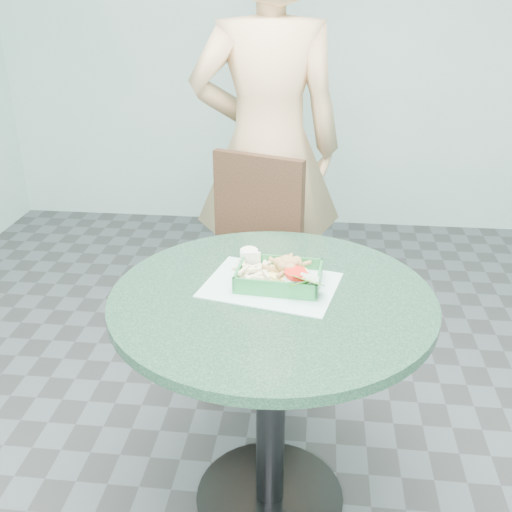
# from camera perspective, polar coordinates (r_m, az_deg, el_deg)

# --- Properties ---
(floor) EXTENTS (4.00, 5.00, 0.02)m
(floor) POSITION_cam_1_polar(r_m,az_deg,el_deg) (2.14, 1.30, -22.05)
(floor) COLOR #303335
(floor) RESTS_ON ground
(wall_back) EXTENTS (4.00, 0.04, 2.80)m
(wall_back) POSITION_cam_1_polar(r_m,az_deg,el_deg) (3.96, 4.97, 22.55)
(wall_back) COLOR silver
(wall_back) RESTS_ON ground
(cafe_table) EXTENTS (0.90, 0.90, 0.75)m
(cafe_table) POSITION_cam_1_polar(r_m,az_deg,el_deg) (1.76, 1.49, -9.09)
(cafe_table) COLOR black
(cafe_table) RESTS_ON floor
(dining_chair) EXTENTS (0.39, 0.39, 0.93)m
(dining_chair) POSITION_cam_1_polar(r_m,az_deg,el_deg) (2.44, -0.04, -0.04)
(dining_chair) COLOR #4F2B18
(dining_chair) RESTS_ON floor
(diner_person) EXTENTS (0.85, 0.62, 2.13)m
(diner_person) POSITION_cam_1_polar(r_m,az_deg,el_deg) (2.56, 1.13, 13.72)
(diner_person) COLOR tan
(diner_person) RESTS_ON floor
(placemat) EXTENTS (0.41, 0.35, 0.00)m
(placemat) POSITION_cam_1_polar(r_m,az_deg,el_deg) (1.72, 1.42, -3.36)
(placemat) COLOR #A8DAC9
(placemat) RESTS_ON cafe_table
(food_basket) EXTENTS (0.23, 0.17, 0.05)m
(food_basket) POSITION_cam_1_polar(r_m,az_deg,el_deg) (1.72, 2.20, -2.82)
(food_basket) COLOR #23783A
(food_basket) RESTS_ON placemat
(crab_sandwich) EXTENTS (0.12, 0.12, 0.07)m
(crab_sandwich) POSITION_cam_1_polar(r_m,az_deg,el_deg) (1.72, 2.94, -1.57)
(crab_sandwich) COLOR #F1D96E
(crab_sandwich) RESTS_ON food_basket
(fries_pile) EXTENTS (0.13, 0.14, 0.05)m
(fries_pile) POSITION_cam_1_polar(r_m,az_deg,el_deg) (1.73, -0.20, -1.79)
(fries_pile) COLOR beige
(fries_pile) RESTS_ON food_basket
(sauce_ramekin) EXTENTS (0.05, 0.05, 0.03)m
(sauce_ramekin) POSITION_cam_1_polar(r_m,az_deg,el_deg) (1.79, -0.93, -0.43)
(sauce_ramekin) COLOR white
(sauce_ramekin) RESTS_ON food_basket
(garnish_cup) EXTENTS (0.11, 0.11, 0.04)m
(garnish_cup) POSITION_cam_1_polar(r_m,az_deg,el_deg) (1.67, 4.19, -2.80)
(garnish_cup) COLOR silver
(garnish_cup) RESTS_ON food_basket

